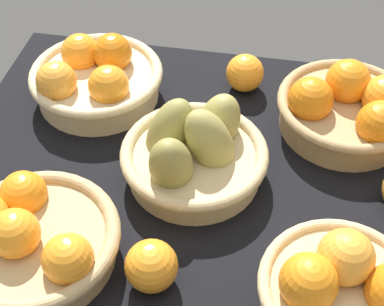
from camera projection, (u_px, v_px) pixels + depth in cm
name	position (u px, v px, depth cm)	size (l,w,h in cm)	color
market_tray	(199.00, 192.00, 91.23)	(84.00, 72.00, 3.00)	black
basket_far_right	(349.00, 108.00, 96.17)	(23.90, 23.90, 11.48)	tan
basket_far_left	(95.00, 78.00, 102.39)	(24.13, 24.13, 10.94)	#D3BC8C
basket_near_left	(33.00, 238.00, 78.17)	(23.85, 23.85, 10.32)	tan
basket_near_right	(342.00, 290.00, 72.18)	(21.48, 21.48, 11.28)	tan
basket_center_pears	(193.00, 153.00, 89.00)	(23.44, 23.44, 14.76)	tan
loose_orange_front_gap	(245.00, 73.00, 104.75)	(7.03, 7.03, 7.03)	orange
loose_orange_back_gap	(151.00, 266.00, 75.53)	(7.28, 7.28, 7.28)	orange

